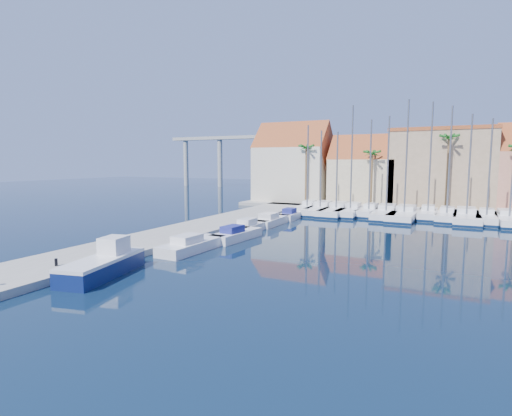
# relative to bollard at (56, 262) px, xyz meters

# --- Properties ---
(ground) EXTENTS (260.00, 260.00, 0.00)m
(ground) POSITION_rel_bollard_xyz_m (7.97, 1.00, -0.74)
(ground) COLOR black
(ground) RESTS_ON ground
(quay_west) EXTENTS (6.00, 77.00, 0.50)m
(quay_west) POSITION_rel_bollard_xyz_m (-1.03, 14.50, -0.49)
(quay_west) COLOR gray
(quay_west) RESTS_ON ground
(shore_north) EXTENTS (54.00, 16.00, 0.50)m
(shore_north) POSITION_rel_bollard_xyz_m (17.97, 49.00, -0.49)
(shore_north) COLOR gray
(shore_north) RESTS_ON ground
(bollard) EXTENTS (0.19, 0.19, 0.48)m
(bollard) POSITION_rel_bollard_xyz_m (0.00, 0.00, 0.00)
(bollard) COLOR black
(bollard) RESTS_ON quay_west
(fishing_boat) EXTENTS (3.45, 6.78, 2.26)m
(fishing_boat) POSITION_rel_bollard_xyz_m (3.06, 1.09, 0.01)
(fishing_boat) COLOR #0D1B50
(fishing_boat) RESTS_ON ground
(motorboat_west_0) EXTENTS (2.42, 6.85, 1.40)m
(motorboat_west_0) POSITION_rel_bollard_xyz_m (3.98, 9.24, -0.23)
(motorboat_west_0) COLOR white
(motorboat_west_0) RESTS_ON ground
(motorboat_west_1) EXTENTS (2.51, 6.18, 1.40)m
(motorboat_west_1) POSITION_rel_bollard_xyz_m (4.95, 14.79, -0.23)
(motorboat_west_1) COLOR white
(motorboat_west_1) RESTS_ON ground
(motorboat_west_2) EXTENTS (1.89, 5.90, 1.40)m
(motorboat_west_2) POSITION_rel_bollard_xyz_m (4.00, 19.43, -0.23)
(motorboat_west_2) COLOR white
(motorboat_west_2) RESTS_ON ground
(motorboat_west_3) EXTENTS (2.26, 6.95, 1.40)m
(motorboat_west_3) POSITION_rel_bollard_xyz_m (4.13, 24.52, -0.23)
(motorboat_west_3) COLOR white
(motorboat_west_3) RESTS_ON ground
(motorboat_west_4) EXTENTS (2.05, 5.72, 1.40)m
(motorboat_west_4) POSITION_rel_bollard_xyz_m (4.52, 29.83, -0.23)
(motorboat_west_4) COLOR white
(motorboat_west_4) RESTS_ON ground
(sailboat_0) EXTENTS (2.87, 8.70, 12.19)m
(sailboat_0) POSITION_rel_bollard_xyz_m (4.25, 37.35, -0.13)
(sailboat_0) COLOR white
(sailboat_0) RESTS_ON ground
(sailboat_1) EXTENTS (3.34, 11.39, 11.38)m
(sailboat_1) POSITION_rel_bollard_xyz_m (6.34, 37.00, -0.18)
(sailboat_1) COLOR white
(sailboat_1) RESTS_ON ground
(sailboat_2) EXTENTS (3.07, 11.40, 11.11)m
(sailboat_2) POSITION_rel_bollard_xyz_m (8.66, 36.77, -0.19)
(sailboat_2) COLOR white
(sailboat_2) RESTS_ON ground
(sailboat_3) EXTENTS (2.86, 10.19, 14.47)m
(sailboat_3) POSITION_rel_bollard_xyz_m (10.52, 36.94, -0.13)
(sailboat_3) COLOR white
(sailboat_3) RESTS_ON ground
(sailboat_4) EXTENTS (2.80, 8.24, 12.58)m
(sailboat_4) POSITION_rel_bollard_xyz_m (12.91, 37.25, -0.12)
(sailboat_4) COLOR white
(sailboat_4) RESTS_ON ground
(sailboat_5) EXTENTS (3.25, 11.01, 12.83)m
(sailboat_5) POSITION_rel_bollard_xyz_m (15.18, 36.48, -0.17)
(sailboat_5) COLOR white
(sailboat_5) RESTS_ON ground
(sailboat_6) EXTENTS (3.55, 11.71, 14.66)m
(sailboat_6) POSITION_rel_bollard_xyz_m (17.44, 36.31, -0.15)
(sailboat_6) COLOR white
(sailboat_6) RESTS_ON ground
(sailboat_7) EXTENTS (2.26, 8.32, 14.49)m
(sailboat_7) POSITION_rel_bollard_xyz_m (20.01, 38.09, -0.08)
(sailboat_7) COLOR white
(sailboat_7) RESTS_ON ground
(sailboat_8) EXTENTS (2.63, 8.68, 13.76)m
(sailboat_8) POSITION_rel_bollard_xyz_m (22.21, 37.19, -0.11)
(sailboat_8) COLOR white
(sailboat_8) RESTS_ON ground
(sailboat_9) EXTENTS (3.02, 11.32, 12.68)m
(sailboat_9) POSITION_rel_bollard_xyz_m (24.33, 37.17, -0.17)
(sailboat_9) COLOR white
(sailboat_9) RESTS_ON ground
(sailboat_10) EXTENTS (2.76, 8.68, 12.08)m
(sailboat_10) POSITION_rel_bollard_xyz_m (26.44, 37.07, -0.14)
(sailboat_10) COLOR white
(sailboat_10) RESTS_ON ground
(sailboat_11) EXTENTS (3.01, 10.42, 11.50)m
(sailboat_11) POSITION_rel_bollard_xyz_m (28.64, 36.94, -0.17)
(sailboat_11) COLOR white
(sailboat_11) RESTS_ON ground
(building_0) EXTENTS (12.30, 9.00, 13.50)m
(building_0) POSITION_rel_bollard_xyz_m (-2.03, 48.00, 5.78)
(building_0) COLOR beige
(building_0) RESTS_ON shore_north
(building_1) EXTENTS (10.30, 8.00, 11.00)m
(building_1) POSITION_rel_bollard_xyz_m (9.97, 48.00, 4.56)
(building_1) COLOR tan
(building_1) RESTS_ON shore_north
(building_2) EXTENTS (14.20, 10.20, 11.50)m
(building_2) POSITION_rel_bollard_xyz_m (20.97, 49.00, 5.52)
(building_2) COLOR #9D8260
(building_2) RESTS_ON shore_north
(palm_0) EXTENTS (2.60, 2.60, 10.15)m
(palm_0) POSITION_rel_bollard_xyz_m (1.97, 43.00, 8.34)
(palm_0) COLOR brown
(palm_0) RESTS_ON shore_north
(palm_1) EXTENTS (2.60, 2.60, 9.15)m
(palm_1) POSITION_rel_bollard_xyz_m (11.97, 43.00, 7.39)
(palm_1) COLOR brown
(palm_1) RESTS_ON shore_north
(palm_2) EXTENTS (2.60, 2.60, 11.15)m
(palm_2) POSITION_rel_bollard_xyz_m (21.97, 43.00, 9.28)
(palm_2) COLOR brown
(palm_2) RESTS_ON shore_north
(viaduct) EXTENTS (48.00, 2.20, 14.45)m
(viaduct) POSITION_rel_bollard_xyz_m (-31.10, 83.00, 9.51)
(viaduct) COLOR #9E9E99
(viaduct) RESTS_ON ground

